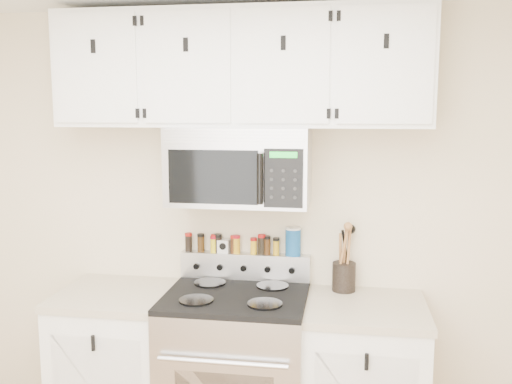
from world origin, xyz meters
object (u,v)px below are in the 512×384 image
Objects in this scene: range at (236,374)px; salt_canister at (293,241)px; microwave at (240,166)px; utensil_crock at (344,274)px.

range is 0.80m from salt_canister.
microwave is at bearing -150.97° from salt_canister.
utensil_crock is (0.57, 0.23, 0.53)m from range.
microwave is at bearing -169.58° from utensil_crock.
microwave reaches higher than range.
salt_canister is at bearing 170.31° from utensil_crock.
microwave is 0.85m from utensil_crock.
microwave reaches higher than utensil_crock.
microwave is 2.00× the size of utensil_crock.
range is 2.90× the size of utensil_crock.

